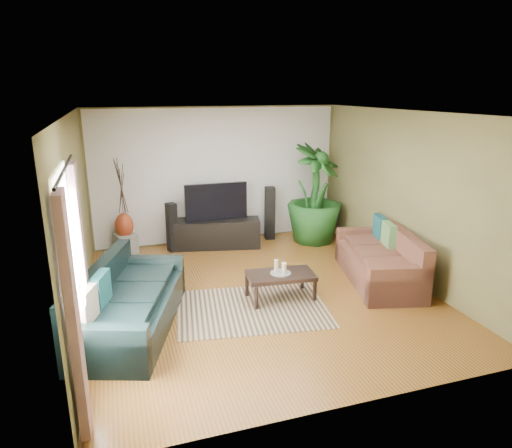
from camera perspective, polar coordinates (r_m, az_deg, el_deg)
name	(u,v)px	position (r m, az deg, el deg)	size (l,w,h in m)	color
floor	(260,293)	(7.09, 0.50, -8.60)	(5.50, 5.50, 0.00)	brown
ceiling	(260,113)	(6.44, 0.56, 13.74)	(5.50, 5.50, 0.00)	white
wall_back	(217,176)	(9.23, -4.85, 6.06)	(5.00, 5.00, 0.00)	brown
wall_front	(355,280)	(4.25, 12.29, -6.85)	(5.00, 5.00, 0.00)	brown
wall_left	(77,223)	(6.34, -21.46, 0.17)	(5.50, 5.50, 0.00)	brown
wall_right	(407,196)	(7.77, 18.35, 3.31)	(5.50, 5.50, 0.00)	brown
backwall_panel	(217,176)	(9.22, -4.84, 6.05)	(4.90, 4.90, 0.00)	white
window_pane	(70,261)	(4.80, -22.26, -4.32)	(1.80, 1.80, 0.00)	white
curtain_near	(73,319)	(4.21, -21.87, -10.96)	(0.08, 0.35, 2.20)	gray
curtain_far	(82,259)	(5.59, -20.98, -4.06)	(0.08, 0.35, 2.20)	gray
curtain_rod	(64,169)	(4.58, -22.85, 6.34)	(0.03, 0.03, 1.90)	black
sofa_left	(131,298)	(6.16, -15.33, -8.92)	(2.28, 0.98, 0.85)	black
sofa_right	(379,256)	(7.66, 15.07, -3.82)	(2.03, 0.91, 0.85)	brown
area_rug	(252,308)	(6.61, -0.47, -10.51)	(2.12, 1.50, 0.01)	tan
coffee_table	(280,286)	(6.84, 3.07, -7.75)	(0.98, 0.54, 0.40)	black
candle_tray	(281,273)	(6.76, 3.10, -6.14)	(0.30, 0.30, 0.01)	gray
candle_tall	(276,266)	(6.73, 2.54, -5.28)	(0.06, 0.06, 0.20)	beige
candle_mid	(284,268)	(6.71, 3.56, -5.57)	(0.06, 0.06, 0.15)	white
candle_short	(284,267)	(6.81, 3.48, -5.35)	(0.06, 0.06, 0.13)	white
tv_stand	(217,233)	(9.04, -4.88, -1.18)	(1.67, 0.50, 0.56)	black
television	(216,202)	(8.88, -5.01, 2.80)	(1.23, 0.07, 0.72)	black
speaker_left	(172,227)	(8.86, -10.46, -0.42)	(0.17, 0.19, 0.95)	black
speaker_right	(270,213)	(9.45, 1.74, 1.37)	(0.20, 0.22, 1.09)	black
potted_plant	(315,194)	(9.25, 7.38, 3.72)	(1.11, 1.11, 1.98)	#184818
plant_pot	(313,234)	(9.47, 7.20, -1.29)	(0.37, 0.37, 0.28)	black
pedestal	(126,243)	(9.05, -15.97, -2.34)	(0.37, 0.37, 0.37)	gray
vase	(124,225)	(8.95, -16.15, -0.17)	(0.34, 0.34, 0.48)	#9C371C
side_table	(111,288)	(6.96, -17.73, -7.61)	(0.49, 0.49, 0.52)	#995532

